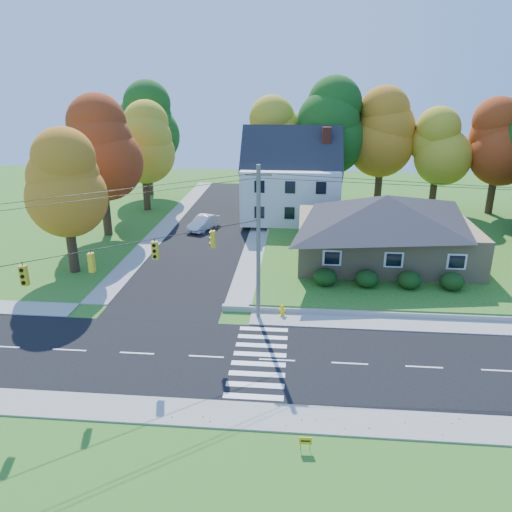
% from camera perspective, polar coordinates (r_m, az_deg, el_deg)
% --- Properties ---
extents(ground, '(120.00, 120.00, 0.00)m').
position_cam_1_polar(ground, '(28.38, 2.42, -11.82)').
color(ground, '#3D7923').
extents(road_main, '(90.00, 8.00, 0.02)m').
position_cam_1_polar(road_main, '(28.37, 2.42, -11.80)').
color(road_main, black).
rests_on(road_main, ground).
extents(road_cross, '(8.00, 44.00, 0.02)m').
position_cam_1_polar(road_cross, '(53.07, -4.83, 3.49)').
color(road_cross, black).
rests_on(road_cross, ground).
extents(sidewalk_north, '(90.00, 2.00, 0.08)m').
position_cam_1_polar(sidewalk_north, '(32.72, 2.87, -7.17)').
color(sidewalk_north, '#9C9A90').
rests_on(sidewalk_north, ground).
extents(sidewalk_south, '(90.00, 2.00, 0.08)m').
position_cam_1_polar(sidewalk_south, '(24.24, 1.80, -17.93)').
color(sidewalk_south, '#9C9A90').
rests_on(sidewalk_south, ground).
extents(lawn, '(30.00, 30.00, 0.50)m').
position_cam_1_polar(lawn, '(48.95, 19.10, 1.31)').
color(lawn, '#3D7923').
rests_on(lawn, ground).
extents(ranch_house, '(14.60, 10.60, 5.40)m').
position_cam_1_polar(ranch_house, '(42.37, 14.48, 3.28)').
color(ranch_house, tan).
rests_on(ranch_house, lawn).
extents(colonial_house, '(10.40, 8.40, 9.60)m').
position_cam_1_polar(colonial_house, '(53.16, 4.07, 8.61)').
color(colonial_house, silver).
rests_on(colonial_house, lawn).
extents(hedge_row, '(10.70, 1.70, 1.27)m').
position_cam_1_polar(hedge_row, '(37.19, 14.85, -2.56)').
color(hedge_row, '#163A10').
rests_on(hedge_row, lawn).
extents(traffic_infrastructure, '(38.10, 10.66, 10.00)m').
position_cam_1_polar(traffic_infrastructure, '(27.31, 2.40, -1.07)').
color(traffic_infrastructure, '#666059').
rests_on(traffic_infrastructure, ground).
extents(tree_lot_0, '(6.72, 6.72, 12.51)m').
position_cam_1_polar(tree_lot_0, '(58.59, 2.25, 13.37)').
color(tree_lot_0, '#3F2A19').
rests_on(tree_lot_0, lawn).
extents(tree_lot_1, '(7.84, 7.84, 14.60)m').
position_cam_1_polar(tree_lot_1, '(57.46, 8.39, 14.37)').
color(tree_lot_1, '#3F2A19').
rests_on(tree_lot_1, lawn).
extents(tree_lot_2, '(7.28, 7.28, 13.56)m').
position_cam_1_polar(tree_lot_2, '(59.13, 14.29, 13.50)').
color(tree_lot_2, '#3F2A19').
rests_on(tree_lot_2, lawn).
extents(tree_lot_3, '(6.16, 6.16, 11.47)m').
position_cam_1_polar(tree_lot_3, '(59.52, 20.15, 11.68)').
color(tree_lot_3, '#3F2A19').
rests_on(tree_lot_3, lawn).
extents(tree_lot_4, '(6.72, 6.72, 12.51)m').
position_cam_1_polar(tree_lot_4, '(60.30, 26.07, 11.62)').
color(tree_lot_4, '#3F2A19').
rests_on(tree_lot_4, lawn).
extents(tree_west_0, '(6.16, 6.16, 11.47)m').
position_cam_1_polar(tree_west_0, '(41.11, -21.12, 7.68)').
color(tree_west_0, '#3F2A19').
rests_on(tree_west_0, ground).
extents(tree_west_1, '(7.28, 7.28, 13.56)m').
position_cam_1_polar(tree_west_1, '(50.31, -17.45, 11.62)').
color(tree_west_1, '#3F2A19').
rests_on(tree_west_1, ground).
extents(tree_west_2, '(6.72, 6.72, 12.51)m').
position_cam_1_polar(tree_west_2, '(59.38, -12.84, 12.51)').
color(tree_west_2, '#3F2A19').
rests_on(tree_west_2, ground).
extents(tree_west_3, '(7.84, 7.84, 14.60)m').
position_cam_1_polar(tree_west_3, '(67.43, -12.52, 14.48)').
color(tree_west_3, '#3F2A19').
rests_on(tree_west_3, ground).
extents(white_car, '(2.86, 4.63, 1.44)m').
position_cam_1_polar(white_car, '(51.59, -6.02, 3.81)').
color(white_car, silver).
rests_on(white_car, road_cross).
extents(fire_hydrant, '(0.45, 0.35, 0.80)m').
position_cam_1_polar(fire_hydrant, '(33.03, 3.01, -6.24)').
color(fire_hydrant, yellow).
rests_on(fire_hydrant, ground).
extents(yard_sign, '(0.54, 0.06, 0.67)m').
position_cam_1_polar(yard_sign, '(22.40, 5.67, -20.31)').
color(yard_sign, black).
rests_on(yard_sign, ground).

